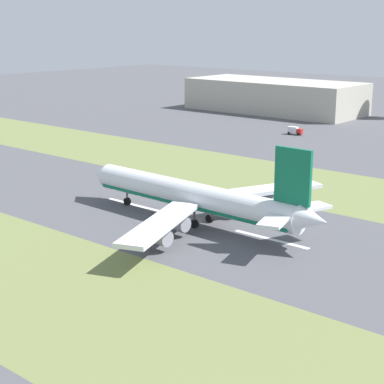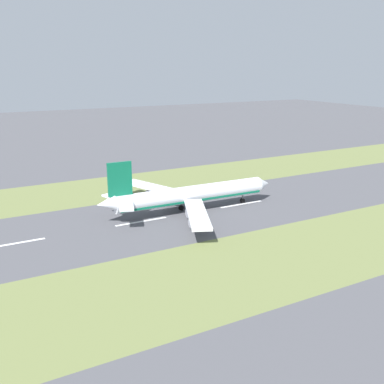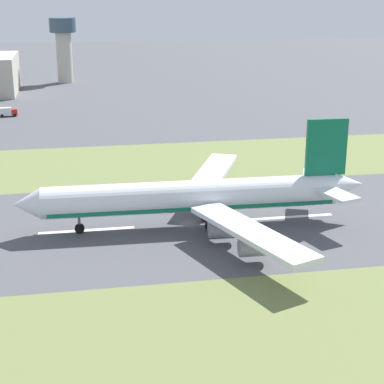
# 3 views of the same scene
# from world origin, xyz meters

# --- Properties ---
(ground_plane) EXTENTS (800.00, 800.00, 0.00)m
(ground_plane) POSITION_xyz_m (0.00, 0.00, 0.00)
(ground_plane) COLOR #4C4C51
(grass_median_west) EXTENTS (40.00, 600.00, 0.01)m
(grass_median_west) POSITION_xyz_m (-45.00, 0.00, 0.00)
(grass_median_west) COLOR olive
(grass_median_west) RESTS_ON ground
(grass_median_east) EXTENTS (40.00, 600.00, 0.01)m
(grass_median_east) POSITION_xyz_m (45.00, 0.00, 0.00)
(grass_median_east) COLOR olive
(grass_median_east) RESTS_ON ground
(centreline_dash_mid) EXTENTS (1.20, 18.00, 0.01)m
(centreline_dash_mid) POSITION_xyz_m (0.00, -20.32, 0.01)
(centreline_dash_mid) COLOR silver
(centreline_dash_mid) RESTS_ON ground
(centreline_dash_far) EXTENTS (1.20, 18.00, 0.01)m
(centreline_dash_far) POSITION_xyz_m (0.00, 19.68, 0.01)
(centreline_dash_far) COLOR silver
(centreline_dash_far) RESTS_ON ground
(airplane_main_jet) EXTENTS (64.12, 67.12, 20.20)m
(airplane_main_jet) POSITION_xyz_m (-1.71, -2.22, 6.02)
(airplane_main_jet) COLOR silver
(airplane_main_jet) RESTS_ON ground
(terminal_building) EXTENTS (36.00, 87.45, 15.54)m
(terminal_building) POSITION_xyz_m (165.69, 87.90, 7.77)
(terminal_building) COLOR #B2AD9E
(terminal_building) RESTS_ON ground
(service_truck) EXTENTS (2.87, 6.13, 3.10)m
(service_truck) POSITION_xyz_m (113.59, 43.75, 1.67)
(service_truck) COLOR #B2231E
(service_truck) RESTS_ON ground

